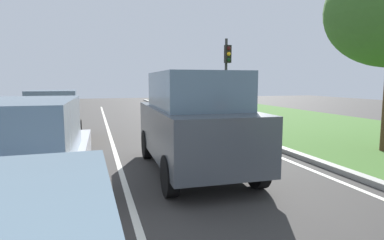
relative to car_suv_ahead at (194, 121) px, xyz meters
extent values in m
plane|color=#383533|center=(-0.93, 4.38, -1.17)|extent=(60.00, 60.00, 0.00)
cube|color=silver|center=(-1.63, 4.38, -1.16)|extent=(0.12, 32.00, 0.01)
cube|color=silver|center=(2.67, 4.38, -1.16)|extent=(0.12, 32.00, 0.01)
cube|color=#3D6628|center=(7.57, 4.38, -1.14)|extent=(9.00, 48.00, 0.06)
cube|color=#9E9B93|center=(3.17, 4.38, -1.11)|extent=(0.24, 48.00, 0.12)
cube|color=#474C51|center=(0.00, 0.04, -0.24)|extent=(2.01, 4.55, 1.10)
cube|color=slate|center=(0.00, -0.11, 0.71)|extent=(1.77, 2.74, 0.80)
cylinder|color=black|center=(-0.83, 1.59, -0.79)|extent=(0.24, 0.77, 0.76)
cylinder|color=black|center=(0.91, 1.55, -0.79)|extent=(0.24, 0.77, 0.76)
cylinder|color=black|center=(-0.91, -1.47, -0.79)|extent=(0.24, 0.77, 0.76)
cylinder|color=black|center=(0.84, -1.51, -0.79)|extent=(0.24, 0.77, 0.76)
cube|color=silver|center=(-3.18, -2.71, -0.43)|extent=(1.87, 4.34, 0.84)
cube|color=slate|center=(-3.19, -2.81, 0.34)|extent=(1.61, 2.14, 0.70)
cylinder|color=black|center=(-2.34, -1.27, -0.85)|extent=(0.24, 0.65, 0.64)
cube|color=brown|center=(-3.49, 4.85, -0.47)|extent=(1.74, 3.74, 0.80)
cube|color=slate|center=(-3.48, 4.60, 0.27)|extent=(1.53, 1.94, 0.68)
cylinder|color=black|center=(-4.28, 6.09, -0.87)|extent=(0.24, 0.61, 0.60)
cylinder|color=black|center=(-2.77, 6.13, -0.87)|extent=(0.24, 0.61, 0.60)
cylinder|color=black|center=(-4.21, 3.57, -0.87)|extent=(0.24, 0.61, 0.60)
cylinder|color=black|center=(-2.70, 3.61, -0.87)|extent=(0.24, 0.61, 0.60)
cylinder|color=#2D2D2D|center=(4.50, 8.76, 0.97)|extent=(0.14, 0.14, 4.28)
cube|color=black|center=(4.50, 8.56, 2.31)|extent=(0.32, 0.24, 0.90)
sphere|color=#3F0F0F|center=(4.50, 8.43, 2.59)|extent=(0.20, 0.20, 0.20)
sphere|color=#F2AD19|center=(4.50, 8.43, 2.31)|extent=(0.20, 0.20, 0.20)
sphere|color=black|center=(4.50, 8.43, 2.03)|extent=(0.20, 0.20, 0.20)
camera|label=1|loc=(-2.16, -6.95, 0.90)|focal=30.04mm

